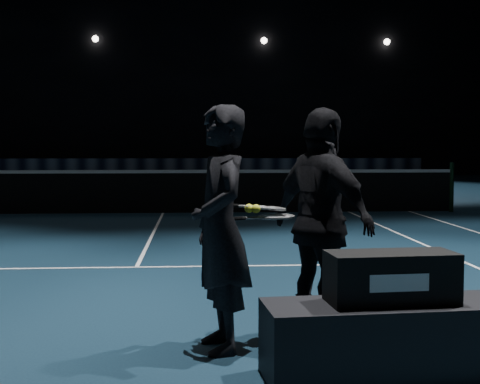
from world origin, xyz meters
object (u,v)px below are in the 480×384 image
object	(u,v)px
racket_bag	(391,277)
player_a	(221,228)
racket_lower	(276,217)
player_bench	(390,340)
player_b	(322,223)
tennis_balls	(252,206)
racket_upper	(268,208)

from	to	relation	value
racket_bag	player_a	distance (m)	1.26
racket_lower	player_bench	bearing A→B (deg)	-72.47
player_bench	racket_lower	world-z (taller)	racket_lower
player_a	player_b	xyz separation A→B (m)	(0.80, 0.30, 0.00)
tennis_balls	player_b	bearing A→B (deg)	20.23
player_b	racket_lower	distance (m)	0.41
player_a	player_b	size ratio (longest dim) A/B	1.00
player_a	player_bench	bearing A→B (deg)	45.71
player_bench	player_b	size ratio (longest dim) A/B	0.91
player_a	racket_upper	bearing A→B (deg)	103.66
racket_upper	racket_lower	bearing A→B (deg)	-42.66
player_bench	tennis_balls	world-z (taller)	tennis_balls
racket_bag	racket_upper	world-z (taller)	racket_upper
racket_bag	tennis_balls	world-z (taller)	tennis_balls
player_a	racket_lower	world-z (taller)	player_a
racket_bag	player_a	world-z (taller)	player_a
player_b	racket_upper	bearing A→B (deg)	73.43
racket_upper	tennis_balls	distance (m)	0.15
player_a	tennis_balls	bearing A→B (deg)	99.07
player_b	racket_upper	world-z (taller)	player_b
racket_bag	tennis_balls	size ratio (longest dim) A/B	6.72
racket_bag	racket_lower	distance (m)	1.07
player_a	racket_lower	xyz separation A→B (m)	(0.42, 0.16, 0.07)
player_bench	tennis_balls	bearing A→B (deg)	133.27
player_bench	racket_bag	world-z (taller)	racket_bag
player_bench	player_b	distance (m)	1.18
racket_lower	player_a	bearing A→B (deg)	-180.00
racket_upper	player_b	bearing A→B (deg)	-9.08
racket_bag	player_b	bearing A→B (deg)	100.90
racket_bag	racket_lower	bearing A→B (deg)	123.69
racket_upper	tennis_balls	bearing A→B (deg)	-170.43
player_bench	racket_lower	xyz separation A→B (m)	(-0.64, 0.81, 0.71)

